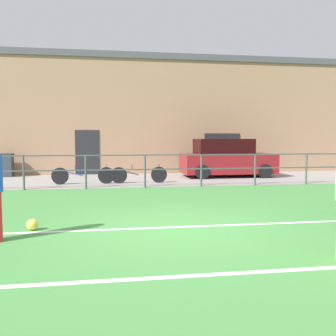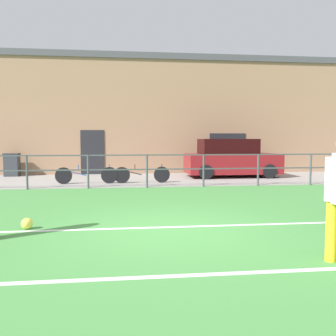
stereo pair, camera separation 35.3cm
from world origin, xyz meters
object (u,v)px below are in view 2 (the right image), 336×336
trash_bin_0 (12,165)px  bicycle_parked_3 (142,174)px  bicycle_parked_1 (86,175)px  parked_car_red (231,159)px  soccer_ball_match (27,224)px

trash_bin_0 → bicycle_parked_3: bearing=-30.1°
bicycle_parked_1 → parked_car_red: bearing=16.8°
bicycle_parked_1 → bicycle_parked_3: size_ratio=1.08×
parked_car_red → bicycle_parked_1: (-6.06, -1.84, -0.46)m
bicycle_parked_3 → trash_bin_0: (-5.64, 3.27, 0.20)m
soccer_ball_match → trash_bin_0: (-3.16, 10.12, 0.43)m
bicycle_parked_1 → trash_bin_0: bearing=137.6°
bicycle_parked_1 → soccer_ball_match: bearing=-93.6°
parked_car_red → bicycle_parked_3: size_ratio=1.89×
soccer_ball_match → bicycle_parked_3: 7.29m
soccer_ball_match → bicycle_parked_1: size_ratio=0.09×
trash_bin_0 → bicycle_parked_1: bearing=-42.4°
bicycle_parked_3 → trash_bin_0: bearing=149.9°
soccer_ball_match → trash_bin_0: trash_bin_0 is taller
bicycle_parked_3 → trash_bin_0: trash_bin_0 is taller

